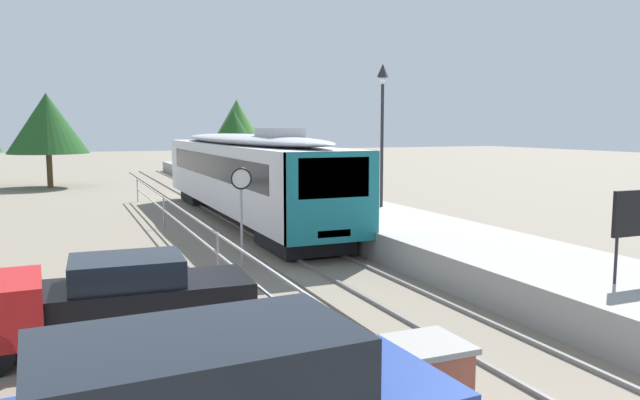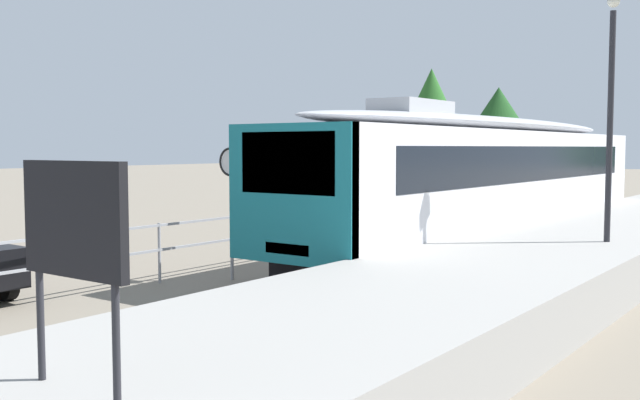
# 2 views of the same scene
# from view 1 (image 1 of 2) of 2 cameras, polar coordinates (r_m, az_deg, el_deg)

# --- Properties ---
(ground_plane) EXTENTS (160.00, 160.00, 0.00)m
(ground_plane) POSITION_cam_1_polar(r_m,az_deg,el_deg) (25.58, -14.11, -2.14)
(ground_plane) COLOR slate
(track_rails) EXTENTS (3.20, 60.00, 0.14)m
(track_rails) POSITION_cam_1_polar(r_m,az_deg,el_deg) (26.20, -7.62, -1.71)
(track_rails) COLOR slate
(track_rails) RESTS_ON ground
(commuter_train) EXTENTS (2.82, 18.26, 3.74)m
(commuter_train) POSITION_cam_1_polar(r_m,az_deg,el_deg) (25.13, -7.17, 2.78)
(commuter_train) COLOR silver
(commuter_train) RESTS_ON track_rails
(station_platform) EXTENTS (3.90, 60.00, 0.90)m
(station_platform) POSITION_cam_1_polar(r_m,az_deg,el_deg) (27.17, -1.01, -0.46)
(station_platform) COLOR #999691
(station_platform) RESTS_ON ground
(platform_lamp_mid_platform) EXTENTS (0.34, 0.34, 5.35)m
(platform_lamp_mid_platform) POSITION_cam_1_polar(r_m,az_deg,el_deg) (22.99, 5.89, 8.61)
(platform_lamp_mid_platform) COLOR #232328
(platform_lamp_mid_platform) RESTS_ON station_platform
(platform_notice_board) EXTENTS (1.20, 0.08, 1.80)m
(platform_notice_board) POSITION_cam_1_polar(r_m,az_deg,el_deg) (13.26, 27.61, -1.36)
(platform_notice_board) COLOR #232328
(platform_notice_board) RESTS_ON station_platform
(speed_limit_sign) EXTENTS (0.61, 0.10, 2.81)m
(speed_limit_sign) POSITION_cam_1_polar(r_m,az_deg,el_deg) (16.84, -7.41, 0.74)
(speed_limit_sign) COLOR #9EA0A5
(speed_limit_sign) RESTS_ON ground
(brick_utility_cabinet) EXTENTS (1.21, 0.99, 1.13)m
(brick_utility_cabinet) POSITION_cam_1_polar(r_m,az_deg,el_deg) (8.36, 9.29, -16.69)
(brick_utility_cabinet) COLOR brown
(brick_utility_cabinet) RESTS_ON ground
(carpark_fence) EXTENTS (0.06, 36.06, 1.25)m
(carpark_fence) POSITION_cam_1_polar(r_m,az_deg,el_deg) (15.69, -9.58, -4.24)
(carpark_fence) COLOR #9EA0A5
(carpark_fence) RESTS_ON ground
(parked_hatchback_black) EXTENTS (4.07, 1.93, 1.53)m
(parked_hatchback_black) POSITION_cam_1_polar(r_m,az_deg,el_deg) (11.92, -16.70, -8.56)
(parked_hatchback_black) COLOR black
(parked_hatchback_black) RESTS_ON ground
(tree_behind_carpark) EXTENTS (5.07, 5.07, 6.12)m
(tree_behind_carpark) POSITION_cam_1_polar(r_m,az_deg,el_deg) (43.31, -24.28, 6.58)
(tree_behind_carpark) COLOR brown
(tree_behind_carpark) RESTS_ON ground
(tree_behind_station_far) EXTENTS (4.79, 4.79, 6.32)m
(tree_behind_station_far) POSITION_cam_1_polar(r_m,az_deg,el_deg) (53.88, -7.83, 7.14)
(tree_behind_station_far) COLOR brown
(tree_behind_station_far) RESTS_ON ground
(tree_distant_centre) EXTENTS (4.30, 4.30, 5.30)m
(tree_distant_centre) POSITION_cam_1_polar(r_m,az_deg,el_deg) (49.15, -8.14, 6.31)
(tree_distant_centre) COLOR brown
(tree_distant_centre) RESTS_ON ground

